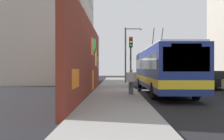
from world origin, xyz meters
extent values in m
plane|color=black|center=(0.00, 0.00, 0.00)|extent=(80.00, 80.00, 0.00)
cube|color=gray|center=(0.00, 1.60, 0.07)|extent=(48.00, 3.20, 0.15)
cube|color=maroon|center=(-3.32, 3.35, 2.41)|extent=(15.36, 0.30, 4.82)
cube|color=yellow|center=(0.87, 3.19, 2.68)|extent=(1.37, 0.02, 1.38)
cube|color=orange|center=(-2.04, 3.19, 3.29)|extent=(1.65, 0.02, 1.17)
cube|color=#F2338C|center=(2.81, 3.19, 2.35)|extent=(1.28, 0.02, 1.10)
cube|color=orange|center=(-8.94, 3.19, 1.38)|extent=(1.68, 0.02, 0.77)
cube|color=orange|center=(-1.64, 3.19, 0.98)|extent=(1.05, 0.02, 1.37)
cube|color=green|center=(-0.13, 3.19, 3.59)|extent=(2.14, 0.02, 1.02)
cube|color=#B2A899|center=(11.35, 9.20, 6.63)|extent=(11.50, 8.58, 13.25)
cube|color=black|center=(11.35, 4.89, 4.40)|extent=(9.78, 0.04, 1.10)
cube|color=black|center=(11.35, 4.89, 7.60)|extent=(9.78, 0.04, 1.10)
cube|color=navy|center=(-0.93, -1.80, 1.77)|extent=(12.52, 2.63, 2.63)
cube|color=silver|center=(-0.93, -1.80, 3.14)|extent=(12.02, 2.42, 0.12)
cube|color=yellow|center=(-0.93, -1.80, 1.00)|extent=(12.54, 2.65, 0.44)
cube|color=black|center=(-7.17, -1.80, 2.23)|extent=(0.04, 2.24, 1.18)
cube|color=black|center=(-0.93, -1.80, 2.16)|extent=(11.52, 2.66, 0.84)
cube|color=orange|center=(-7.16, -1.80, 2.83)|extent=(0.06, 1.45, 0.28)
cylinder|color=black|center=(0.95, -2.15, 3.98)|extent=(1.43, 0.06, 2.00)
cylinder|color=black|center=(0.95, -1.45, 3.98)|extent=(1.43, 0.06, 2.00)
cylinder|color=black|center=(-4.94, -2.99, 0.50)|extent=(1.00, 0.28, 1.00)
cylinder|color=black|center=(-4.94, -0.61, 0.50)|extent=(1.00, 0.28, 1.00)
cylinder|color=black|center=(3.08, -2.99, 0.50)|extent=(1.00, 0.28, 1.00)
cylinder|color=black|center=(3.08, -0.61, 0.50)|extent=(1.00, 0.28, 1.00)
cube|color=black|center=(2.50, -7.00, 0.65)|extent=(4.57, 1.90, 0.66)
cube|color=black|center=(2.59, -7.00, 1.28)|extent=(2.74, 1.71, 0.60)
cylinder|color=black|center=(0.99, -6.15, 0.32)|extent=(0.64, 0.22, 0.64)
cylinder|color=black|center=(4.01, -7.85, 0.32)|extent=(0.64, 0.22, 0.64)
cylinder|color=black|center=(4.01, -6.15, 0.32)|extent=(0.64, 0.22, 0.64)
cube|color=#B7B7BC|center=(8.07, -7.00, 0.65)|extent=(4.94, 1.85, 0.66)
cube|color=black|center=(8.17, -7.00, 1.28)|extent=(2.97, 1.67, 0.60)
cylinder|color=black|center=(6.44, -7.83, 0.32)|extent=(0.64, 0.22, 0.64)
cylinder|color=black|center=(6.44, -6.17, 0.32)|extent=(0.64, 0.22, 0.64)
cylinder|color=black|center=(9.70, -7.83, 0.32)|extent=(0.64, 0.22, 0.64)
cylinder|color=black|center=(9.70, -6.17, 0.32)|extent=(0.64, 0.22, 0.64)
cylinder|color=#595960|center=(-3.46, 0.52, 0.54)|extent=(0.14, 0.14, 0.79)
cylinder|color=#595960|center=(-3.46, 0.68, 0.54)|extent=(0.14, 0.14, 0.79)
cube|color=silver|center=(-3.46, 0.60, 1.23)|extent=(0.22, 0.46, 0.59)
cylinder|color=silver|center=(-3.46, 0.32, 1.26)|extent=(0.09, 0.09, 0.56)
cylinder|color=silver|center=(-3.46, 0.88, 1.26)|extent=(0.09, 0.09, 0.56)
sphere|color=tan|center=(-3.46, 0.60, 1.63)|extent=(0.21, 0.21, 0.21)
cylinder|color=#2D382D|center=(0.92, 0.35, 2.25)|extent=(0.14, 0.14, 4.20)
cube|color=black|center=(0.70, 0.35, 3.90)|extent=(0.20, 0.28, 0.84)
sphere|color=red|center=(0.59, 0.35, 4.18)|extent=(0.18, 0.18, 0.18)
sphere|color=yellow|center=(0.59, 0.35, 3.90)|extent=(0.18, 0.18, 0.18)
sphere|color=green|center=(0.59, 0.35, 3.62)|extent=(0.18, 0.18, 0.18)
cylinder|color=#4C4C51|center=(8.92, 0.45, 3.31)|extent=(0.18, 0.18, 6.32)
cylinder|color=#4C4C51|center=(8.92, -0.43, 6.32)|extent=(0.10, 1.75, 0.10)
ellipsoid|color=silver|center=(8.92, -1.30, 6.27)|extent=(0.44, 0.28, 0.20)
cylinder|color=black|center=(0.98, -0.60, 0.00)|extent=(1.49, 1.49, 0.00)
camera|label=1|loc=(-18.65, 1.56, 1.78)|focal=38.51mm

